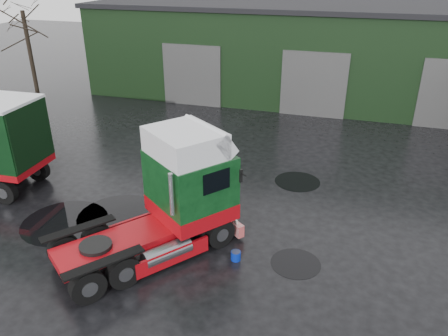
# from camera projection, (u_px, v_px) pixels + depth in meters

# --- Properties ---
(ground) EXTENTS (100.00, 100.00, 0.00)m
(ground) POSITION_uv_depth(u_px,v_px,m) (209.00, 226.00, 16.16)
(ground) COLOR black
(warehouse) EXTENTS (32.40, 12.40, 6.30)m
(warehouse) POSITION_uv_depth(u_px,v_px,m) (325.00, 48.00, 31.49)
(warehouse) COLOR black
(warehouse) RESTS_ON ground
(hero_tractor) EXTENTS (6.21, 6.97, 4.11)m
(hero_tractor) POSITION_uv_depth(u_px,v_px,m) (141.00, 201.00, 13.75)
(hero_tractor) COLOR #0C3615
(hero_tractor) RESTS_ON ground
(wash_bucket) EXTENTS (0.38, 0.38, 0.31)m
(wash_bucket) POSITION_uv_depth(u_px,v_px,m) (236.00, 256.00, 14.31)
(wash_bucket) COLOR #07219F
(wash_bucket) RESTS_ON ground
(tree_left) EXTENTS (4.40, 4.40, 8.50)m
(tree_left) POSITION_uv_depth(u_px,v_px,m) (27.00, 37.00, 29.25)
(tree_left) COLOR black
(tree_left) RESTS_ON ground
(tree_back_a) EXTENTS (4.40, 4.40, 9.50)m
(tree_back_a) POSITION_uv_depth(u_px,v_px,m) (252.00, 9.00, 41.57)
(tree_back_a) COLOR black
(tree_back_a) RESTS_ON ground
(tree_back_b) EXTENTS (4.40, 4.40, 7.50)m
(tree_back_b) POSITION_uv_depth(u_px,v_px,m) (431.00, 26.00, 37.69)
(tree_back_b) COLOR black
(tree_back_b) RESTS_ON ground
(puddle_0) EXTENTS (3.24, 3.24, 0.01)m
(puddle_0) POSITION_uv_depth(u_px,v_px,m) (120.00, 215.00, 16.85)
(puddle_0) COLOR black
(puddle_0) RESTS_ON ground
(puddle_1) EXTENTS (2.02, 2.02, 0.01)m
(puddle_1) POSITION_uv_depth(u_px,v_px,m) (297.00, 181.00, 19.43)
(puddle_1) COLOR black
(puddle_1) RESTS_ON ground
(puddle_2) EXTENTS (3.20, 3.20, 0.01)m
(puddle_2) POSITION_uv_depth(u_px,v_px,m) (65.00, 222.00, 16.42)
(puddle_2) COLOR black
(puddle_2) RESTS_ON ground
(puddle_3) EXTENTS (1.64, 1.64, 0.01)m
(puddle_3) POSITION_uv_depth(u_px,v_px,m) (296.00, 263.00, 14.18)
(puddle_3) COLOR black
(puddle_3) RESTS_ON ground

